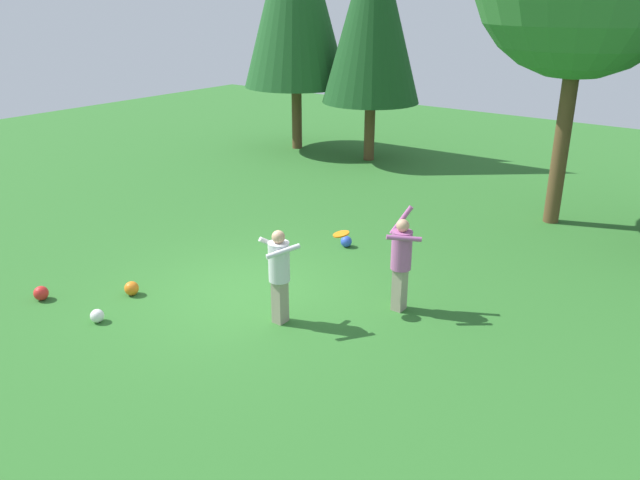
% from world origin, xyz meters
% --- Properties ---
extents(ground_plane, '(40.00, 40.00, 0.00)m').
position_xyz_m(ground_plane, '(0.00, 0.00, 0.00)').
color(ground_plane, '#2D6B28').
extents(person_thrower, '(0.66, 0.66, 1.78)m').
position_xyz_m(person_thrower, '(2.47, 1.03, 0.96)').
color(person_thrower, gray).
rests_on(person_thrower, ground_plane).
extents(person_catcher, '(0.68, 0.70, 1.58)m').
position_xyz_m(person_catcher, '(1.15, -0.49, 0.93)').
color(person_catcher, gray).
rests_on(person_catcher, ground_plane).
extents(frisbee, '(0.37, 0.37, 0.08)m').
position_xyz_m(frisbee, '(1.68, 0.44, 1.36)').
color(frisbee, orange).
extents(ball_orange, '(0.25, 0.25, 0.25)m').
position_xyz_m(ball_orange, '(-1.59, -1.33, 0.13)').
color(ball_orange, orange).
rests_on(ball_orange, ground_plane).
extents(ball_blue, '(0.24, 0.24, 0.24)m').
position_xyz_m(ball_blue, '(0.16, 2.82, 0.12)').
color(ball_blue, blue).
rests_on(ball_blue, ground_plane).
extents(ball_white, '(0.22, 0.22, 0.22)m').
position_xyz_m(ball_white, '(-1.22, -2.29, 0.11)').
color(ball_white, white).
rests_on(ball_white, ground_plane).
extents(ball_red, '(0.25, 0.25, 0.25)m').
position_xyz_m(ball_red, '(-2.69, -2.40, 0.13)').
color(ball_red, red).
rests_on(ball_red, ground_plane).
extents(tree_left, '(3.01, 3.01, 7.19)m').
position_xyz_m(tree_left, '(-3.53, 9.44, 4.50)').
color(tree_left, brown).
rests_on(tree_left, ground_plane).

